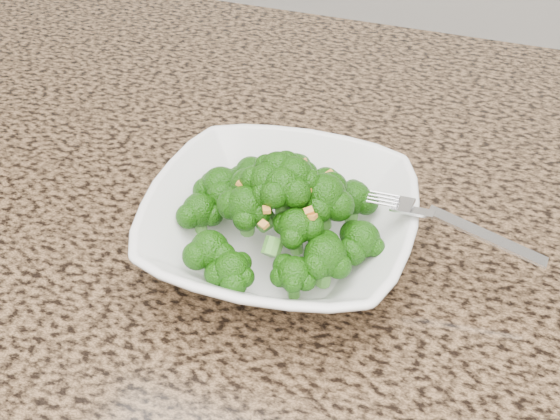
% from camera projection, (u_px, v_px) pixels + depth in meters
% --- Properties ---
extents(granite_counter, '(1.64, 1.04, 0.03)m').
position_uv_depth(granite_counter, '(247.00, 260.00, 0.67)').
color(granite_counter, brown).
rests_on(granite_counter, cabinet).
extents(bowl, '(0.26, 0.26, 0.06)m').
position_uv_depth(bowl, '(280.00, 227.00, 0.64)').
color(bowl, white).
rests_on(bowl, granite_counter).
extents(broccoli_pile, '(0.22, 0.22, 0.07)m').
position_uv_depth(broccoli_pile, '(280.00, 171.00, 0.60)').
color(broccoli_pile, '#195109').
rests_on(broccoli_pile, bowl).
extents(garlic_topping, '(0.13, 0.13, 0.01)m').
position_uv_depth(garlic_topping, '(280.00, 135.00, 0.58)').
color(garlic_topping, gold).
rests_on(garlic_topping, broccoli_pile).
extents(fork, '(0.18, 0.04, 0.01)m').
position_uv_depth(fork, '(426.00, 214.00, 0.60)').
color(fork, silver).
rests_on(fork, bowl).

